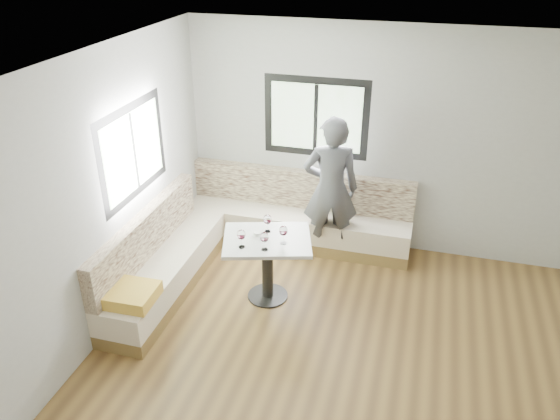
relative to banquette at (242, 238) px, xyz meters
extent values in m
cube|color=brown|center=(1.59, -1.61, -0.33)|extent=(5.00, 5.00, 0.01)
cube|color=white|center=(1.59, -1.61, 2.47)|extent=(5.00, 5.00, 0.01)
cube|color=#B7B7B2|center=(1.59, 0.89, 1.07)|extent=(5.00, 0.01, 2.80)
cube|color=#B7B7B2|center=(-0.91, -1.61, 1.07)|extent=(0.01, 5.00, 2.80)
cube|color=black|center=(0.69, 0.88, 1.32)|extent=(1.30, 0.02, 1.00)
cube|color=black|center=(-0.90, -0.71, 1.32)|extent=(0.02, 1.30, 1.00)
cube|color=olive|center=(0.54, 0.61, -0.25)|extent=(2.90, 0.55, 0.16)
cube|color=#F4E8CB|center=(0.54, 0.61, -0.03)|extent=(2.90, 0.55, 0.29)
cube|color=#F6EBC0|center=(0.54, 0.82, 0.37)|extent=(2.90, 0.14, 0.50)
cube|color=olive|center=(-0.63, -0.79, -0.25)|extent=(0.55, 2.25, 0.16)
cube|color=#F4E8CB|center=(-0.63, -0.79, -0.03)|extent=(0.55, 2.25, 0.29)
cube|color=#F6EBC0|center=(-0.84, -0.79, 0.37)|extent=(0.14, 2.25, 0.50)
cube|color=gold|center=(-0.56, -1.61, 0.18)|extent=(0.45, 0.45, 0.13)
cylinder|color=black|center=(0.51, -0.61, -0.32)|extent=(0.45, 0.45, 0.02)
cylinder|color=black|center=(0.51, -0.61, 0.03)|extent=(0.12, 0.12, 0.72)
cube|color=silver|center=(0.51, -0.61, 0.41)|extent=(1.10, 0.96, 0.04)
imported|color=#494A4F|center=(0.99, 0.45, 0.58)|extent=(0.76, 0.59, 1.83)
cylinder|color=white|center=(0.39, -0.56, 0.45)|extent=(0.09, 0.09, 0.04)
sphere|color=black|center=(0.41, -0.55, 0.46)|extent=(0.02, 0.02, 0.02)
sphere|color=black|center=(0.38, -0.55, 0.46)|extent=(0.02, 0.02, 0.02)
sphere|color=black|center=(0.40, -0.57, 0.46)|extent=(0.02, 0.02, 0.02)
cylinder|color=white|center=(0.31, -0.85, 0.43)|extent=(0.07, 0.07, 0.01)
cylinder|color=white|center=(0.31, -0.85, 0.48)|extent=(0.01, 0.01, 0.09)
ellipsoid|color=white|center=(0.31, -0.85, 0.58)|extent=(0.09, 0.09, 0.11)
cylinder|color=#400313|center=(0.31, -0.85, 0.55)|extent=(0.06, 0.06, 0.02)
cylinder|color=white|center=(0.55, -0.83, 0.43)|extent=(0.07, 0.07, 0.01)
cylinder|color=white|center=(0.55, -0.83, 0.48)|extent=(0.01, 0.01, 0.09)
ellipsoid|color=white|center=(0.55, -0.83, 0.58)|extent=(0.09, 0.09, 0.11)
cylinder|color=#400313|center=(0.55, -0.83, 0.55)|extent=(0.06, 0.06, 0.02)
cylinder|color=white|center=(0.71, -0.65, 0.43)|extent=(0.07, 0.07, 0.01)
cylinder|color=white|center=(0.71, -0.65, 0.48)|extent=(0.01, 0.01, 0.09)
ellipsoid|color=white|center=(0.71, -0.65, 0.58)|extent=(0.09, 0.09, 0.11)
cylinder|color=#400313|center=(0.71, -0.65, 0.55)|extent=(0.06, 0.06, 0.02)
cylinder|color=white|center=(0.47, -0.46, 0.43)|extent=(0.07, 0.07, 0.01)
cylinder|color=white|center=(0.47, -0.46, 0.48)|extent=(0.01, 0.01, 0.09)
ellipsoid|color=white|center=(0.47, -0.46, 0.58)|extent=(0.09, 0.09, 0.11)
cylinder|color=#400313|center=(0.47, -0.46, 0.55)|extent=(0.06, 0.06, 0.02)
camera|label=1|loc=(2.00, -5.39, 3.41)|focal=35.00mm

